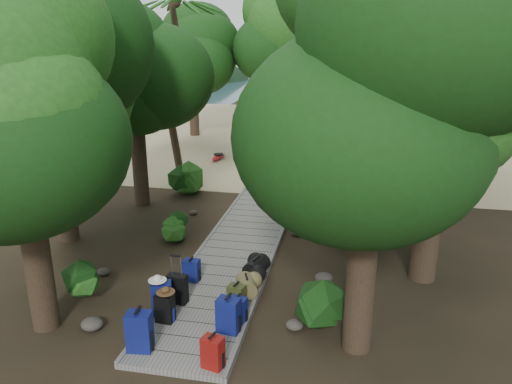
% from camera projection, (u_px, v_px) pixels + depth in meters
% --- Properties ---
extents(ground, '(120.00, 120.00, 0.00)m').
position_uv_depth(ground, '(238.00, 254.00, 13.10)').
color(ground, '#322519').
rests_on(ground, ground).
extents(sand_beach, '(40.00, 22.00, 0.02)m').
position_uv_depth(sand_beach, '(303.00, 135.00, 28.02)').
color(sand_beach, tan).
rests_on(sand_beach, ground).
extents(distant_hill, '(32.00, 16.00, 12.00)m').
position_uv_depth(distant_hill, '(25.00, 76.00, 65.36)').
color(distant_hill, black).
rests_on(distant_hill, ground).
extents(boardwalk, '(2.00, 12.00, 0.12)m').
position_uv_depth(boardwalk, '(246.00, 237.00, 14.01)').
color(boardwalk, gray).
rests_on(boardwalk, ground).
extents(backpack_left_a, '(0.47, 0.35, 0.82)m').
position_uv_depth(backpack_left_a, '(139.00, 330.00, 8.83)').
color(backpack_left_a, navy).
rests_on(backpack_left_a, boardwalk).
extents(backpack_left_b, '(0.37, 0.28, 0.64)m').
position_uv_depth(backpack_left_b, '(165.00, 307.00, 9.74)').
color(backpack_left_b, black).
rests_on(backpack_left_b, boardwalk).
extents(backpack_left_c, '(0.48, 0.41, 0.75)m').
position_uv_depth(backpack_left_c, '(162.00, 296.00, 10.02)').
color(backpack_left_c, navy).
rests_on(backpack_left_c, boardwalk).
extents(backpack_left_d, '(0.37, 0.27, 0.55)m').
position_uv_depth(backpack_left_d, '(192.00, 269.00, 11.38)').
color(backpack_left_d, navy).
rests_on(backpack_left_d, boardwalk).
extents(backpack_right_a, '(0.41, 0.33, 0.63)m').
position_uv_depth(backpack_right_a, '(213.00, 351.00, 8.40)').
color(backpack_right_a, maroon).
rests_on(backpack_right_a, boardwalk).
extents(backpack_right_b, '(0.46, 0.36, 0.76)m').
position_uv_depth(backpack_right_b, '(228.00, 313.00, 9.40)').
color(backpack_right_b, navy).
rests_on(backpack_right_b, boardwalk).
extents(backpack_right_c, '(0.38, 0.31, 0.57)m').
position_uv_depth(backpack_right_c, '(238.00, 308.00, 9.75)').
color(backpack_right_c, navy).
rests_on(backpack_right_c, boardwalk).
extents(backpack_right_d, '(0.39, 0.33, 0.52)m').
position_uv_depth(backpack_right_d, '(236.00, 295.00, 10.30)').
color(backpack_right_d, '#373C19').
rests_on(backpack_right_d, boardwalk).
extents(duffel_right_khaki, '(0.58, 0.70, 0.40)m').
position_uv_depth(duffel_right_khaki, '(246.00, 286.00, 10.80)').
color(duffel_right_khaki, olive).
rests_on(duffel_right_khaki, boardwalk).
extents(duffel_right_black, '(0.58, 0.76, 0.42)m').
position_uv_depth(duffel_right_black, '(256.00, 267.00, 11.63)').
color(duffel_right_black, black).
rests_on(duffel_right_black, boardwalk).
extents(suitcase_on_boardwalk, '(0.43, 0.27, 0.63)m').
position_uv_depth(suitcase_on_boardwalk, '(177.00, 289.00, 10.42)').
color(suitcase_on_boardwalk, black).
rests_on(suitcase_on_boardwalk, boardwalk).
extents(lone_suitcase_on_sand, '(0.49, 0.31, 0.72)m').
position_uv_depth(lone_suitcase_on_sand, '(289.00, 165.00, 20.33)').
color(lone_suitcase_on_sand, black).
rests_on(lone_suitcase_on_sand, sand_beach).
extents(hat_brown, '(0.37, 0.37, 0.11)m').
position_uv_depth(hat_brown, '(165.00, 290.00, 9.62)').
color(hat_brown, '#51351E').
rests_on(hat_brown, backpack_left_b).
extents(hat_white, '(0.37, 0.37, 0.12)m').
position_uv_depth(hat_white, '(157.00, 278.00, 9.85)').
color(hat_white, silver).
rests_on(hat_white, backpack_left_c).
extents(kayak, '(0.83, 3.21, 0.32)m').
position_uv_depth(kayak, '(218.00, 156.00, 22.68)').
color(kayak, '#9E0D13').
rests_on(kayak, sand_beach).
extents(sun_lounger, '(1.00, 1.81, 0.55)m').
position_uv_depth(sun_lounger, '(346.00, 154.00, 22.41)').
color(sun_lounger, silver).
rests_on(sun_lounger, sand_beach).
extents(tree_right_a, '(4.48, 4.48, 7.47)m').
position_uv_depth(tree_right_a, '(370.00, 150.00, 8.08)').
color(tree_right_a, black).
rests_on(tree_right_a, ground).
extents(tree_right_b, '(4.90, 4.90, 8.75)m').
position_uv_depth(tree_right_b, '(442.00, 91.00, 10.47)').
color(tree_right_b, black).
rests_on(tree_right_b, ground).
extents(tree_right_c, '(5.83, 5.83, 10.09)m').
position_uv_depth(tree_right_c, '(377.00, 52.00, 12.87)').
color(tree_right_c, black).
rests_on(tree_right_c, ground).
extents(tree_right_d, '(6.41, 6.41, 11.76)m').
position_uv_depth(tree_right_d, '(457.00, 20.00, 14.47)').
color(tree_right_d, black).
rests_on(tree_right_d, ground).
extents(tree_right_e, '(4.62, 4.62, 8.31)m').
position_uv_depth(tree_right_e, '(397.00, 73.00, 17.85)').
color(tree_right_e, black).
rests_on(tree_right_e, ground).
extents(tree_right_f, '(6.32, 6.32, 11.28)m').
position_uv_depth(tree_right_f, '(463.00, 29.00, 18.91)').
color(tree_right_f, black).
rests_on(tree_right_f, ground).
extents(tree_left_a, '(4.36, 4.36, 7.27)m').
position_uv_depth(tree_left_a, '(21.00, 147.00, 8.77)').
color(tree_left_a, black).
rests_on(tree_left_a, ground).
extents(tree_left_b, '(4.47, 4.47, 8.05)m').
position_uv_depth(tree_left_b, '(51.00, 94.00, 12.77)').
color(tree_left_b, black).
rests_on(tree_left_b, ground).
extents(tree_left_c, '(4.07, 4.07, 7.08)m').
position_uv_depth(tree_left_c, '(135.00, 99.00, 15.78)').
color(tree_left_c, black).
rests_on(tree_left_c, ground).
extents(tree_back_a, '(5.14, 5.14, 8.90)m').
position_uv_depth(tree_back_a, '(281.00, 53.00, 26.56)').
color(tree_back_a, black).
rests_on(tree_back_a, ground).
extents(tree_back_b, '(6.18, 6.18, 11.03)m').
position_uv_depth(tree_back_b, '(335.00, 32.00, 25.67)').
color(tree_back_b, black).
rests_on(tree_back_b, ground).
extents(tree_back_c, '(4.71, 4.71, 8.48)m').
position_uv_depth(tree_back_c, '(398.00, 58.00, 25.93)').
color(tree_back_c, black).
rests_on(tree_back_c, ground).
extents(tree_back_d, '(4.46, 4.46, 7.44)m').
position_uv_depth(tree_back_d, '(192.00, 67.00, 26.82)').
color(tree_back_d, black).
rests_on(tree_back_d, ground).
extents(palm_right_a, '(3.95, 3.95, 6.73)m').
position_uv_depth(palm_right_a, '(374.00, 97.00, 17.50)').
color(palm_right_a, '#133D11').
rests_on(palm_right_a, ground).
extents(palm_right_b, '(4.71, 4.71, 9.09)m').
position_uv_depth(palm_right_b, '(417.00, 57.00, 20.53)').
color(palm_right_b, '#133D11').
rests_on(palm_right_b, ground).
extents(palm_right_c, '(4.43, 4.43, 7.04)m').
position_uv_depth(palm_right_c, '(358.00, 78.00, 22.94)').
color(palm_right_c, '#133D11').
rests_on(palm_right_c, ground).
extents(palm_left_a, '(4.15, 4.15, 6.61)m').
position_uv_depth(palm_left_a, '(171.00, 93.00, 19.09)').
color(palm_left_a, '#133D11').
rests_on(palm_left_a, ground).
extents(rock_left_a, '(0.44, 0.39, 0.24)m').
position_uv_depth(rock_left_a, '(92.00, 324.00, 9.74)').
color(rock_left_a, '#4C473F').
rests_on(rock_left_a, ground).
extents(rock_left_b, '(0.32, 0.28, 0.17)m').
position_uv_depth(rock_left_b, '(103.00, 272.00, 11.92)').
color(rock_left_b, '#4C473F').
rests_on(rock_left_b, ground).
extents(rock_left_c, '(0.52, 0.47, 0.29)m').
position_uv_depth(rock_left_c, '(176.00, 236.00, 13.86)').
color(rock_left_c, '#4C473F').
rests_on(rock_left_c, ground).
extents(rock_left_d, '(0.26, 0.23, 0.14)m').
position_uv_depth(rock_left_d, '(193.00, 212.00, 15.87)').
color(rock_left_d, '#4C473F').
rests_on(rock_left_d, ground).
extents(rock_right_a, '(0.36, 0.32, 0.20)m').
position_uv_depth(rock_right_a, '(294.00, 325.00, 9.75)').
color(rock_right_a, '#4C473F').
rests_on(rock_right_a, ground).
extents(rock_right_b, '(0.43, 0.39, 0.24)m').
position_uv_depth(rock_right_b, '(324.00, 278.00, 11.56)').
color(rock_right_b, '#4C473F').
rests_on(rock_right_b, ground).
extents(rock_right_c, '(0.31, 0.28, 0.17)m').
position_uv_depth(rock_right_c, '(296.00, 233.00, 14.24)').
color(rock_right_c, '#4C473F').
rests_on(rock_right_c, ground).
extents(rock_right_d, '(0.55, 0.50, 0.30)m').
position_uv_depth(rock_right_d, '(361.00, 205.00, 16.32)').
color(rock_right_d, '#4C473F').
rests_on(rock_right_d, ground).
extents(shrub_left_a, '(0.95, 0.95, 0.86)m').
position_uv_depth(shrub_left_a, '(87.00, 280.00, 10.80)').
color(shrub_left_a, '#1F4D17').
rests_on(shrub_left_a, ground).
extents(shrub_left_b, '(0.81, 0.81, 0.73)m').
position_uv_depth(shrub_left_b, '(178.00, 227.00, 13.90)').
color(shrub_left_b, '#1F4D17').
rests_on(shrub_left_b, ground).
extents(shrub_left_c, '(1.28, 1.28, 1.15)m').
position_uv_depth(shrub_left_c, '(185.00, 178.00, 17.78)').
color(shrub_left_c, '#1F4D17').
rests_on(shrub_left_c, ground).
extents(shrub_right_a, '(1.15, 1.15, 1.03)m').
position_uv_depth(shrub_right_a, '(320.00, 301.00, 9.79)').
color(shrub_right_a, '#1F4D17').
rests_on(shrub_right_a, ground).
extents(shrub_right_b, '(1.38, 1.38, 1.25)m').
position_uv_depth(shrub_right_b, '(339.00, 217.00, 13.90)').
color(shrub_right_b, '#1F4D17').
rests_on(shrub_right_b, ground).
extents(shrub_right_c, '(0.79, 0.79, 0.71)m').
position_uv_depth(shrub_right_c, '(328.00, 185.00, 17.73)').
color(shrub_right_c, '#1F4D17').
rests_on(shrub_right_c, ground).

